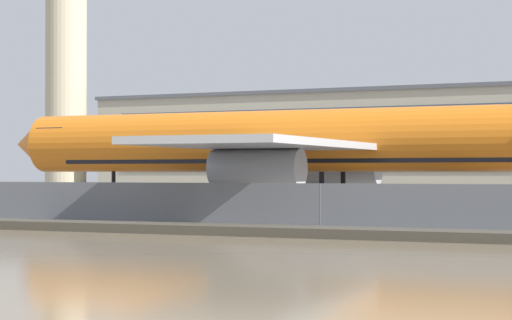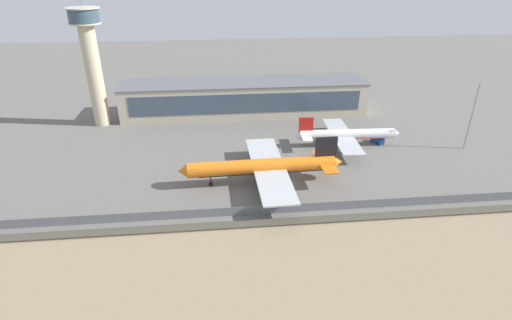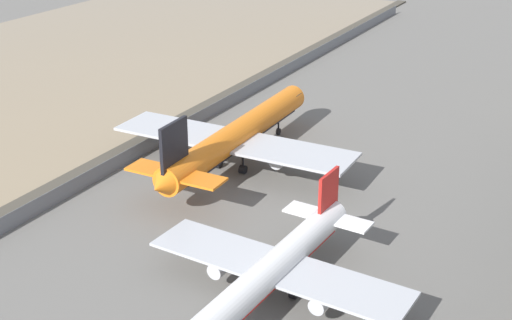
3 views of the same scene
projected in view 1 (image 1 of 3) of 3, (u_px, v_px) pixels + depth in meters
ground_plane at (403, 219)px, 69.74m from camera, size 500.00×500.00×0.00m
shoreline_seawall at (289, 231)px, 51.13m from camera, size 320.00×3.00×0.50m
perimeter_fence at (321, 207)px, 55.23m from camera, size 280.00×0.10×2.67m
cargo_jet_orange at (303, 143)px, 73.88m from camera, size 49.93×42.78×14.27m
baggage_tug at (274, 200)px, 88.13m from camera, size 3.58×2.81×1.80m
control_tower at (66, 13)px, 150.14m from camera, size 12.28×12.28×48.03m
terminal_building at (474, 143)px, 131.74m from camera, size 105.48×20.89×14.29m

